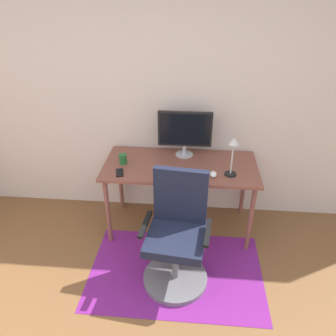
{
  "coord_description": "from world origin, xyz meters",
  "views": [
    {
      "loc": [
        0.15,
        -1.01,
        2.33
      ],
      "look_at": [
        -0.08,
        1.53,
        0.87
      ],
      "focal_mm": 35.11,
      "sensor_mm": 36.0,
      "label": 1
    }
  ],
  "objects_px": {
    "desk": "(180,171)",
    "office_chair": "(177,241)",
    "desk_lamp": "(233,150)",
    "monitor": "(185,131)",
    "coffee_cup": "(123,159)",
    "computer_mouse": "(213,174)",
    "cell_phone": "(120,173)",
    "keyboard": "(181,175)"
  },
  "relations": [
    {
      "from": "cell_phone",
      "to": "office_chair",
      "type": "height_order",
      "value": "office_chair"
    },
    {
      "from": "desk",
      "to": "computer_mouse",
      "type": "relative_size",
      "value": 14.37
    },
    {
      "from": "computer_mouse",
      "to": "cell_phone",
      "type": "bearing_deg",
      "value": -178.09
    },
    {
      "from": "monitor",
      "to": "keyboard",
      "type": "relative_size",
      "value": 1.25
    },
    {
      "from": "coffee_cup",
      "to": "desk_lamp",
      "type": "height_order",
      "value": "desk_lamp"
    },
    {
      "from": "computer_mouse",
      "to": "keyboard",
      "type": "bearing_deg",
      "value": -174.31
    },
    {
      "from": "monitor",
      "to": "office_chair",
      "type": "relative_size",
      "value": 0.52
    },
    {
      "from": "desk",
      "to": "keyboard",
      "type": "bearing_deg",
      "value": -86.33
    },
    {
      "from": "coffee_cup",
      "to": "desk_lamp",
      "type": "xyz_separation_m",
      "value": [
        1.03,
        -0.13,
        0.2
      ]
    },
    {
      "from": "desk",
      "to": "cell_phone",
      "type": "distance_m",
      "value": 0.6
    },
    {
      "from": "keyboard",
      "to": "office_chair",
      "type": "relative_size",
      "value": 0.42
    },
    {
      "from": "computer_mouse",
      "to": "desk",
      "type": "bearing_deg",
      "value": 149.68
    },
    {
      "from": "desk",
      "to": "desk_lamp",
      "type": "relative_size",
      "value": 3.99
    },
    {
      "from": "desk_lamp",
      "to": "keyboard",
      "type": "bearing_deg",
      "value": -172.3
    },
    {
      "from": "desk",
      "to": "desk_lamp",
      "type": "xyz_separation_m",
      "value": [
        0.47,
        -0.15,
        0.33
      ]
    },
    {
      "from": "desk_lamp",
      "to": "office_chair",
      "type": "height_order",
      "value": "desk_lamp"
    },
    {
      "from": "desk_lamp",
      "to": "office_chair",
      "type": "xyz_separation_m",
      "value": [
        -0.46,
        -0.54,
        -0.61
      ]
    },
    {
      "from": "monitor",
      "to": "coffee_cup",
      "type": "bearing_deg",
      "value": -158.76
    },
    {
      "from": "desk",
      "to": "coffee_cup",
      "type": "distance_m",
      "value": 0.58
    },
    {
      "from": "keyboard",
      "to": "desk_lamp",
      "type": "distance_m",
      "value": 0.52
    },
    {
      "from": "desk_lamp",
      "to": "office_chair",
      "type": "distance_m",
      "value": 0.93
    },
    {
      "from": "office_chair",
      "to": "monitor",
      "type": "bearing_deg",
      "value": 95.39
    },
    {
      "from": "desk",
      "to": "office_chair",
      "type": "distance_m",
      "value": 0.75
    },
    {
      "from": "computer_mouse",
      "to": "cell_phone",
      "type": "relative_size",
      "value": 0.74
    },
    {
      "from": "computer_mouse",
      "to": "desk_lamp",
      "type": "bearing_deg",
      "value": 11.44
    },
    {
      "from": "cell_phone",
      "to": "desk_lamp",
      "type": "bearing_deg",
      "value": -11.13
    },
    {
      "from": "coffee_cup",
      "to": "cell_phone",
      "type": "xyz_separation_m",
      "value": [
        0.0,
        -0.19,
        -0.04
      ]
    },
    {
      "from": "cell_phone",
      "to": "office_chair",
      "type": "distance_m",
      "value": 0.83
    },
    {
      "from": "keyboard",
      "to": "computer_mouse",
      "type": "distance_m",
      "value": 0.3
    },
    {
      "from": "monitor",
      "to": "coffee_cup",
      "type": "distance_m",
      "value": 0.67
    },
    {
      "from": "desk",
      "to": "coffee_cup",
      "type": "relative_size",
      "value": 15.29
    },
    {
      "from": "computer_mouse",
      "to": "coffee_cup",
      "type": "relative_size",
      "value": 1.06
    },
    {
      "from": "coffee_cup",
      "to": "desk_lamp",
      "type": "distance_m",
      "value": 1.06
    },
    {
      "from": "desk",
      "to": "monitor",
      "type": "distance_m",
      "value": 0.4
    },
    {
      "from": "computer_mouse",
      "to": "cell_phone",
      "type": "distance_m",
      "value": 0.87
    },
    {
      "from": "monitor",
      "to": "office_chair",
      "type": "height_order",
      "value": "monitor"
    },
    {
      "from": "keyboard",
      "to": "office_chair",
      "type": "xyz_separation_m",
      "value": [
        0.0,
        -0.48,
        -0.36
      ]
    },
    {
      "from": "monitor",
      "to": "computer_mouse",
      "type": "height_order",
      "value": "monitor"
    },
    {
      "from": "desk",
      "to": "computer_mouse",
      "type": "height_order",
      "value": "computer_mouse"
    },
    {
      "from": "office_chair",
      "to": "desk",
      "type": "bearing_deg",
      "value": 97.44
    },
    {
      "from": "cell_phone",
      "to": "desk_lamp",
      "type": "height_order",
      "value": "desk_lamp"
    },
    {
      "from": "coffee_cup",
      "to": "cell_phone",
      "type": "height_order",
      "value": "coffee_cup"
    }
  ]
}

